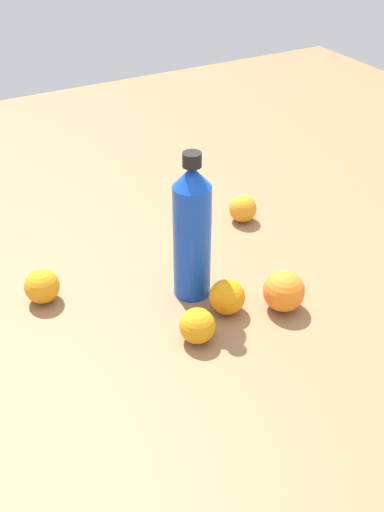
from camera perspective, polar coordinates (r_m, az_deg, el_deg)
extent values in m
plane|color=olive|center=(1.13, 2.13, -3.57)|extent=(2.40, 2.40, 0.00)
cylinder|color=blue|center=(1.08, 0.00, 1.30)|extent=(0.07, 0.07, 0.22)
cone|color=blue|center=(1.01, 0.00, 7.38)|extent=(0.07, 0.07, 0.04)
cylinder|color=black|center=(1.00, 0.00, 8.94)|extent=(0.03, 0.03, 0.02)
sphere|color=orange|center=(1.13, -13.76, -2.74)|extent=(0.06, 0.06, 0.06)
sphere|color=orange|center=(1.08, 3.27, -3.81)|extent=(0.06, 0.06, 0.06)
sphere|color=orange|center=(1.09, 8.52, -3.24)|extent=(0.07, 0.07, 0.07)
sphere|color=orange|center=(1.02, 0.51, -6.49)|extent=(0.06, 0.06, 0.06)
sphere|color=orange|center=(1.34, 4.73, 4.42)|extent=(0.06, 0.06, 0.06)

